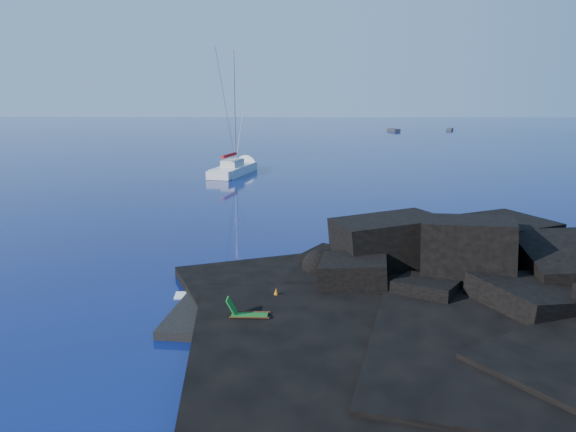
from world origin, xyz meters
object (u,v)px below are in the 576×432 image
sunbather (309,305)px  distant_boat_a (394,131)px  deck_chair (250,310)px  marker_cone (276,295)px  distant_boat_b (450,130)px  sailboat (234,174)px

sunbather → distant_boat_a: (22.89, 117.44, -0.52)m
deck_chair → distant_boat_a: size_ratio=0.34×
marker_cone → distant_boat_b: 125.49m
deck_chair → distant_boat_a: (25.21, 118.93, -0.90)m
sailboat → distant_boat_b: 90.18m
sailboat → distant_boat_a: bearing=81.7°
marker_cone → distant_boat_b: bearing=72.0°
sailboat → sunbather: 42.99m
deck_chair → sunbather: size_ratio=0.92×
marker_cone → distant_boat_a: 119.03m
marker_cone → deck_chair: bearing=-111.0°
deck_chair → marker_cone: (0.93, 2.41, -0.27)m
sailboat → distant_boat_b: bearing=73.8°
distant_boat_a → distant_boat_b: distant_boat_a is taller
deck_chair → distant_boat_b: (39.68, 121.76, -0.90)m
sailboat → deck_chair: bearing=-68.8°
sailboat → distant_boat_b: (45.24, 78.01, 0.00)m
distant_boat_a → sailboat: bearing=-127.1°
sunbather → marker_cone: 1.67m
distant_boat_b → sunbather: bearing=-85.3°
deck_chair → distant_boat_a: bearing=78.7°
marker_cone → sunbather: bearing=-33.5°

